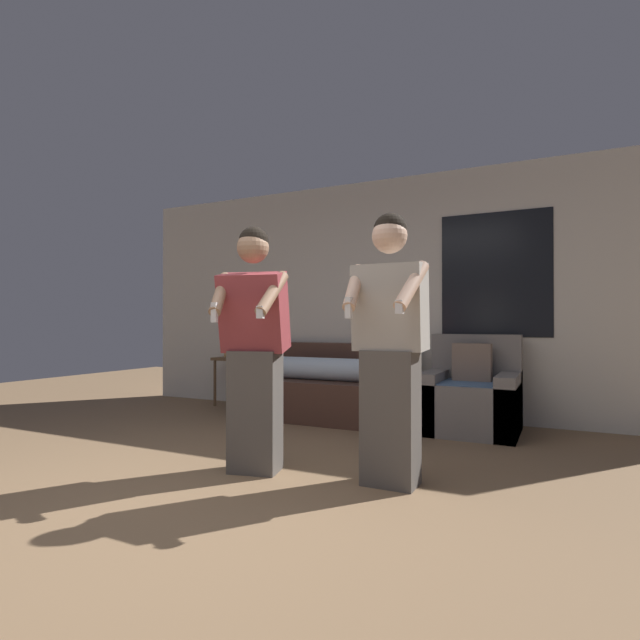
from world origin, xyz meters
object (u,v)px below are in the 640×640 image
Objects in this scene: armchair at (472,398)px; person_left at (254,348)px; person_right at (390,347)px; side_table at (237,364)px; couch at (326,390)px.

person_left is (-1.15, -2.03, 0.54)m from armchair.
person_left is at bearing -170.77° from person_right.
person_left is at bearing -52.16° from side_table.
armchair reaches higher than couch.
armchair is 2.96m from side_table.
armchair is (1.57, -0.03, 0.03)m from couch.
person_right reaches higher than couch.
couch is at bearing -10.31° from side_table.
couch is 2.17m from person_left.
person_right is at bearing 9.23° from person_left.
person_left reaches higher than couch.
side_table is at bearing 127.84° from person_left.
armchair is at bearing -5.34° from side_table.
person_right is (2.73, -2.15, 0.37)m from side_table.
side_table is 0.44× the size of person_right.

